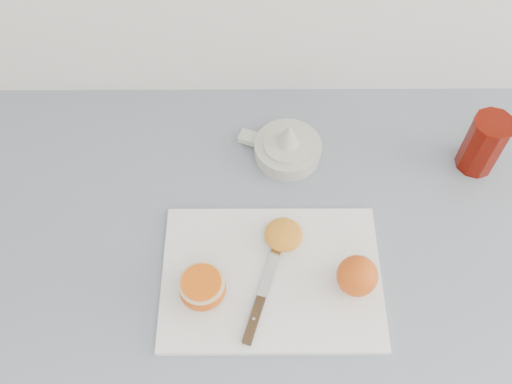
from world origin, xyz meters
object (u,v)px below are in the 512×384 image
counter (324,311)px  cutting_board (272,277)px  citrus_juicer (287,147)px  half_orange (202,288)px  red_tumbler (483,145)px

counter → cutting_board: 0.49m
citrus_juicer → half_orange: bearing=-116.5°
counter → red_tumbler: size_ratio=21.58×
counter → red_tumbler: bearing=24.9°
counter → red_tumbler: 0.56m
half_orange → red_tumbler: bearing=28.2°
half_orange → red_tumbler: (0.49, 0.26, 0.02)m
counter → cutting_board: bearing=-139.4°
counter → cutting_board: cutting_board is taller
counter → citrus_juicer: citrus_juicer is taller
half_orange → citrus_juicer: 0.32m
citrus_juicer → red_tumbler: 0.35m
cutting_board → half_orange: size_ratio=4.78×
cutting_board → half_orange: bearing=-163.9°
cutting_board → citrus_juicer: 0.26m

